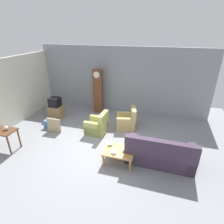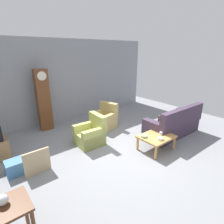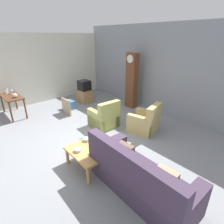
{
  "view_description": "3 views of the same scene",
  "coord_description": "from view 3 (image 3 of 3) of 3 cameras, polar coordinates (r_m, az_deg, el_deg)",
  "views": [
    {
      "loc": [
        1.95,
        -5.02,
        3.93
      ],
      "look_at": [
        0.25,
        0.95,
        1.06
      ],
      "focal_mm": 29.09,
      "sensor_mm": 36.0,
      "label": 1
    },
    {
      "loc": [
        -3.08,
        -3.28,
        2.77
      ],
      "look_at": [
        0.38,
        0.96,
        0.9
      ],
      "focal_mm": 29.05,
      "sensor_mm": 36.0,
      "label": 2
    },
    {
      "loc": [
        3.7,
        -2.27,
        2.77
      ],
      "look_at": [
        0.51,
        0.56,
        0.94
      ],
      "focal_mm": 28.72,
      "sensor_mm": 36.0,
      "label": 3
    }
  ],
  "objects": [
    {
      "name": "ground_plane",
      "position": [
        5.15,
        -8.59,
        -9.66
      ],
      "size": [
        10.4,
        10.4,
        0.0
      ],
      "primitive_type": "plane",
      "color": "gray"
    },
    {
      "name": "garage_door_wall",
      "position": [
        7.04,
        16.35,
        12.7
      ],
      "size": [
        8.4,
        0.16,
        3.2
      ],
      "primitive_type": "cube",
      "color": "gray",
      "rests_on": "ground_plane"
    },
    {
      "name": "pegboard_wall_left",
      "position": [
        8.45,
        -23.18,
        12.3
      ],
      "size": [
        0.12,
        6.4,
        2.88
      ],
      "primitive_type": "cube",
      "color": "silver",
      "rests_on": "ground_plane"
    },
    {
      "name": "couch_floral",
      "position": [
        3.55,
        8.62,
        -20.1
      ],
      "size": [
        2.12,
        0.93,
        1.04
      ],
      "color": "#423347",
      "rests_on": "ground_plane"
    },
    {
      "name": "armchair_olive_near",
      "position": [
        5.82,
        -2.47,
        -1.9
      ],
      "size": [
        0.83,
        0.8,
        0.92
      ],
      "color": "tan",
      "rests_on": "ground_plane"
    },
    {
      "name": "armchair_olive_far",
      "position": [
        5.62,
        10.35,
        -3.25
      ],
      "size": [
        0.95,
        0.93,
        0.92
      ],
      "color": "tan",
      "rests_on": "ground_plane"
    },
    {
      "name": "coffee_table_wood",
      "position": [
        4.12,
        -7.33,
        -12.56
      ],
      "size": [
        0.96,
        0.76,
        0.44
      ],
      "color": "tan",
      "rests_on": "ground_plane"
    },
    {
      "name": "console_table_dark",
      "position": [
        7.48,
        -29.31,
        3.75
      ],
      "size": [
        1.3,
        0.56,
        0.77
      ],
      "color": "#56331E",
      "rests_on": "ground_plane"
    },
    {
      "name": "grandfather_clock",
      "position": [
        7.31,
        6.31,
        9.79
      ],
      "size": [
        0.44,
        0.3,
        2.18
      ],
      "color": "brown",
      "rests_on": "ground_plane"
    },
    {
      "name": "tv_stand_cabinet",
      "position": [
        8.16,
        -8.63,
        5.1
      ],
      "size": [
        0.68,
        0.52,
        0.55
      ],
      "primitive_type": "cube",
      "color": "#997047",
      "rests_on": "ground_plane"
    },
    {
      "name": "tv_crt",
      "position": [
        8.02,
        -8.84,
        8.4
      ],
      "size": [
        0.48,
        0.44,
        0.42
      ],
      "primitive_type": "cube",
      "color": "black",
      "rests_on": "tv_stand_cabinet"
    },
    {
      "name": "framed_picture_leaning",
      "position": [
        6.97,
        -14.35,
        1.67
      ],
      "size": [
        0.6,
        0.05,
        0.6
      ],
      "primitive_type": "cube",
      "color": "tan",
      "rests_on": "ground_plane"
    },
    {
      "name": "storage_box_blue",
      "position": [
        7.5,
        -13.56,
        2.19
      ],
      "size": [
        0.43,
        0.37,
        0.34
      ],
      "primitive_type": "cube",
      "color": "teal",
      "rests_on": "ground_plane"
    },
    {
      "name": "glass_dome_cloche",
      "position": [
        7.12,
        -28.49,
        4.66
      ],
      "size": [
        0.15,
        0.15,
        0.15
      ],
      "primitive_type": "sphere",
      "color": "silver",
      "rests_on": "console_table_dark"
    },
    {
      "name": "cup_white_porcelain",
      "position": [
        3.82,
        -5.32,
        -13.88
      ],
      "size": [
        0.08,
        0.08,
        0.08
      ],
      "primitive_type": "cylinder",
      "color": "white",
      "rests_on": "coffee_table_wood"
    },
    {
      "name": "cup_blue_rimmed",
      "position": [
        3.94,
        -6.47,
        -12.51
      ],
      "size": [
        0.08,
        0.08,
        0.09
      ],
      "primitive_type": "cylinder",
      "color": "silver",
      "rests_on": "coffee_table_wood"
    },
    {
      "name": "bowl_white_stacked",
      "position": [
        4.06,
        -10.81,
        -11.75
      ],
      "size": [
        0.16,
        0.16,
        0.07
      ],
      "primitive_type": "cylinder",
      "color": "white",
      "rests_on": "coffee_table_wood"
    },
    {
      "name": "bowl_shallow_green",
      "position": [
        4.39,
        -8.06,
        -8.64
      ],
      "size": [
        0.17,
        0.17,
        0.06
      ],
      "primitive_type": "cylinder",
      "color": "#B2C69E",
      "rests_on": "coffee_table_wood"
    },
    {
      "name": "wine_glass_tall",
      "position": [
        7.84,
        -30.44,
        6.25
      ],
      "size": [
        0.06,
        0.06,
        0.21
      ],
      "color": "silver",
      "rests_on": "console_table_dark"
    },
    {
      "name": "wine_glass_mid",
      "position": [
        7.7,
        -30.69,
        5.75
      ],
      "size": [
        0.07,
        0.07,
        0.18
      ],
      "color": "silver",
      "rests_on": "console_table_dark"
    },
    {
      "name": "wine_glass_short",
      "position": [
        7.57,
        -29.34,
        5.95
      ],
      "size": [
        0.08,
        0.08,
        0.21
      ],
      "color": "silver",
      "rests_on": "console_table_dark"
    }
  ]
}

